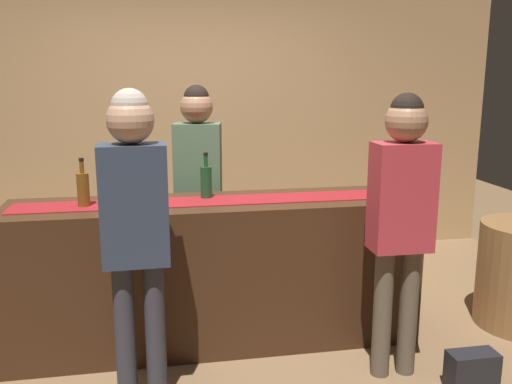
{
  "coord_description": "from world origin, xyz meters",
  "views": [
    {
      "loc": [
        -0.36,
        -3.43,
        1.76
      ],
      "look_at": [
        0.27,
        0.0,
        1.01
      ],
      "focal_mm": 38.75,
      "sensor_mm": 36.0,
      "label": 1
    }
  ],
  "objects_px": {
    "bartender": "(198,174)",
    "customer_browsing": "(135,216)",
    "wine_bottle_amber": "(83,189)",
    "customer_sipping": "(401,208)",
    "wine_glass_mid_counter": "(121,188)",
    "wine_glass_near_customer": "(385,180)",
    "wine_bottle_green": "(206,181)",
    "handbag": "(472,370)"
  },
  "relations": [
    {
      "from": "bartender",
      "to": "handbag",
      "type": "xyz_separation_m",
      "value": [
        1.42,
        -1.43,
        -0.93
      ]
    },
    {
      "from": "wine_glass_mid_counter",
      "to": "customer_browsing",
      "type": "distance_m",
      "value": 0.64
    },
    {
      "from": "wine_glass_near_customer",
      "to": "bartender",
      "type": "xyz_separation_m",
      "value": [
        -1.19,
        0.62,
        -0.03
      ]
    },
    {
      "from": "wine_bottle_amber",
      "to": "handbag",
      "type": "bearing_deg",
      "value": -21.28
    },
    {
      "from": "customer_sipping",
      "to": "bartender",
      "type": "bearing_deg",
      "value": 132.41
    },
    {
      "from": "wine_bottle_amber",
      "to": "wine_glass_mid_counter",
      "type": "xyz_separation_m",
      "value": [
        0.23,
        0.02,
        -0.01
      ]
    },
    {
      "from": "wine_glass_near_customer",
      "to": "customer_sipping",
      "type": "distance_m",
      "value": 0.59
    },
    {
      "from": "wine_glass_near_customer",
      "to": "customer_browsing",
      "type": "relative_size",
      "value": 0.09
    },
    {
      "from": "wine_bottle_green",
      "to": "customer_browsing",
      "type": "distance_m",
      "value": 0.84
    },
    {
      "from": "wine_glass_mid_counter",
      "to": "customer_browsing",
      "type": "bearing_deg",
      "value": -81.0
    },
    {
      "from": "wine_glass_mid_counter",
      "to": "customer_sipping",
      "type": "relative_size",
      "value": 0.09
    },
    {
      "from": "wine_bottle_amber",
      "to": "customer_sipping",
      "type": "relative_size",
      "value": 0.18
    },
    {
      "from": "customer_browsing",
      "to": "handbag",
      "type": "bearing_deg",
      "value": -8.05
    },
    {
      "from": "wine_bottle_amber",
      "to": "wine_glass_near_customer",
      "type": "relative_size",
      "value": 2.1
    },
    {
      "from": "wine_bottle_amber",
      "to": "bartender",
      "type": "relative_size",
      "value": 0.18
    },
    {
      "from": "wine_bottle_green",
      "to": "wine_glass_near_customer",
      "type": "xyz_separation_m",
      "value": [
        1.18,
        -0.14,
        -0.01
      ]
    },
    {
      "from": "bartender",
      "to": "customer_sipping",
      "type": "relative_size",
      "value": 1.01
    },
    {
      "from": "wine_bottle_green",
      "to": "handbag",
      "type": "distance_m",
      "value": 1.95
    },
    {
      "from": "wine_glass_mid_counter",
      "to": "customer_sipping",
      "type": "bearing_deg",
      "value": -21.6
    },
    {
      "from": "wine_glass_near_customer",
      "to": "customer_browsing",
      "type": "bearing_deg",
      "value": -160.14
    },
    {
      "from": "wine_bottle_green",
      "to": "bartender",
      "type": "bearing_deg",
      "value": 91.77
    },
    {
      "from": "wine_glass_mid_counter",
      "to": "customer_sipping",
      "type": "xyz_separation_m",
      "value": [
        1.57,
        -0.62,
        -0.04
      ]
    },
    {
      "from": "wine_bottle_amber",
      "to": "customer_sipping",
      "type": "height_order",
      "value": "customer_sipping"
    },
    {
      "from": "wine_bottle_amber",
      "to": "wine_bottle_green",
      "type": "xyz_separation_m",
      "value": [
        0.76,
        0.1,
        0.0
      ]
    },
    {
      "from": "wine_bottle_green",
      "to": "handbag",
      "type": "relative_size",
      "value": 1.08
    },
    {
      "from": "bartender",
      "to": "customer_browsing",
      "type": "xyz_separation_m",
      "value": [
        -0.42,
        -1.21,
        0.01
      ]
    },
    {
      "from": "customer_browsing",
      "to": "handbag",
      "type": "height_order",
      "value": "customer_browsing"
    },
    {
      "from": "bartender",
      "to": "customer_browsing",
      "type": "relative_size",
      "value": 0.99
    },
    {
      "from": "bartender",
      "to": "customer_browsing",
      "type": "bearing_deg",
      "value": 81.79
    },
    {
      "from": "wine_bottle_amber",
      "to": "bartender",
      "type": "distance_m",
      "value": 0.95
    },
    {
      "from": "wine_glass_near_customer",
      "to": "customer_browsing",
      "type": "height_order",
      "value": "customer_browsing"
    },
    {
      "from": "wine_glass_near_customer",
      "to": "customer_sipping",
      "type": "relative_size",
      "value": 0.09
    },
    {
      "from": "customer_sipping",
      "to": "customer_browsing",
      "type": "height_order",
      "value": "customer_browsing"
    },
    {
      "from": "wine_glass_mid_counter",
      "to": "bartender",
      "type": "distance_m",
      "value": 0.77
    },
    {
      "from": "bartender",
      "to": "handbag",
      "type": "height_order",
      "value": "bartender"
    },
    {
      "from": "wine_bottle_green",
      "to": "wine_glass_near_customer",
      "type": "distance_m",
      "value": 1.19
    },
    {
      "from": "bartender",
      "to": "customer_browsing",
      "type": "height_order",
      "value": "customer_browsing"
    },
    {
      "from": "wine_bottle_amber",
      "to": "wine_glass_mid_counter",
      "type": "height_order",
      "value": "wine_bottle_amber"
    },
    {
      "from": "wine_bottle_green",
      "to": "wine_glass_mid_counter",
      "type": "height_order",
      "value": "wine_bottle_green"
    },
    {
      "from": "customer_browsing",
      "to": "wine_bottle_green",
      "type": "bearing_deg",
      "value": 57.82
    },
    {
      "from": "wine_bottle_amber",
      "to": "wine_bottle_green",
      "type": "relative_size",
      "value": 1.0
    },
    {
      "from": "wine_bottle_green",
      "to": "wine_glass_near_customer",
      "type": "relative_size",
      "value": 2.1
    }
  ]
}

